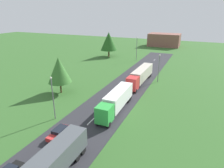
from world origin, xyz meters
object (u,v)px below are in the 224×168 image
Objects in this scene: tree_maple at (59,70)px; distant_building at (164,40)px; truck_second at (116,100)px; lamppost_fourth at (137,48)px; truck_third at (141,75)px; car_third at (60,132)px; lamppost_second at (53,96)px; tree_oak at (109,41)px; lamppost_third at (159,67)px.

tree_maple reaches higher than distant_building.
tree_maple is (-15.07, 3.04, 3.26)m from truck_second.
truck_second is 41.95m from lamppost_fourth.
truck_third is 25.89m from lamppost_fourth.
car_third is 0.54× the size of lamppost_second.
tree_oak is at bearing -114.37° from distant_building.
lamppost_fourth is 37.74m from distant_building.
tree_oak is (-25.09, 23.32, 2.08)m from lamppost_third.
truck_third is at bearing -70.37° from lamppost_fourth.
lamppost_third is at bearing -81.39° from distant_building.
distant_building reaches higher than truck_second.
lamppost_second is 85.57m from distant_building.
lamppost_fourth is 0.88× the size of tree_oak.
lamppost_third is 24.92m from lamppost_fourth.
truck_third is at bearing -144.98° from lamppost_third.
truck_second is at bearing -63.59° from tree_oak.
tree_oak reaches higher than tree_maple.
truck_third is 2.04× the size of lamppost_third.
tree_oak is (-16.79, 53.90, 5.47)m from car_third.
lamppost_fourth reaches higher than lamppost_second.
truck_third reaches higher than car_third.
distant_building is (-8.93, 58.99, -0.89)m from lamppost_third.
lamppost_second is 1.04× the size of lamppost_third.
tree_maple reaches higher than lamppost_third.
lamppost_second is at bearing -109.69° from truck_third.
truck_third is 20.48m from tree_maple.
truck_second is 0.80× the size of distant_building.
tree_oak is at bearing 104.23° from lamppost_second.
tree_maple is at bearing -81.17° from tree_oak.
truck_third is 1.96× the size of lamppost_second.
truck_second reaches higher than car_third.
lamppost_third is at bearing 74.81° from car_third.
car_third is at bearing -85.24° from lamppost_fourth.
lamppost_second is 12.02m from tree_maple.
lamppost_fourth is (-0.17, 47.97, 0.52)m from lamppost_second.
lamppost_third reaches higher than truck_third.
truck_third is 1.53× the size of tree_oak.
car_third is at bearing -89.60° from distant_building.
distant_building is (-0.63, 89.57, 2.50)m from car_third.
truck_second is 3.09× the size of car_third.
tree_maple is at bearing 122.65° from lamppost_second.
lamppost_fourth is at bearing -95.63° from distant_building.
truck_third is at bearing -51.04° from tree_oak.
distant_building is (-4.95, 61.78, 1.12)m from truck_third.
lamppost_second is at bearing -89.80° from lamppost_fourth.
lamppost_fourth reaches higher than car_third.
tree_oak is 0.62× the size of distant_building.
lamppost_fourth reaches higher than distant_building.
lamppost_second is (-8.62, -7.04, 2.18)m from truck_second.
car_third is at bearing -98.84° from truck_third.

